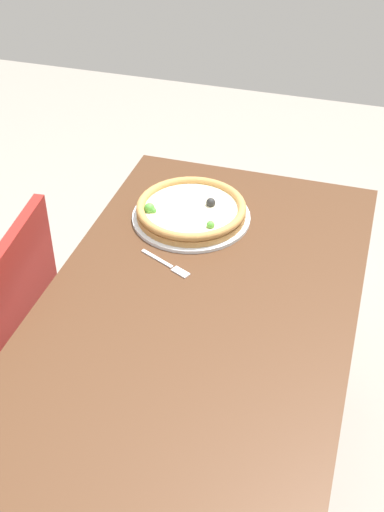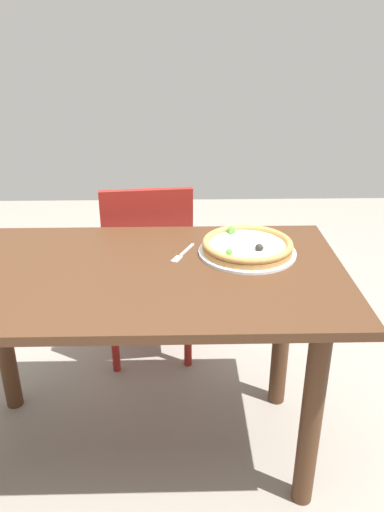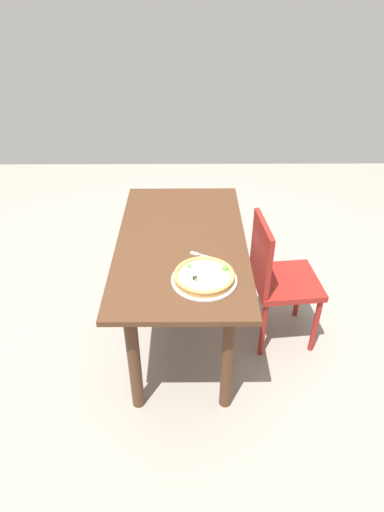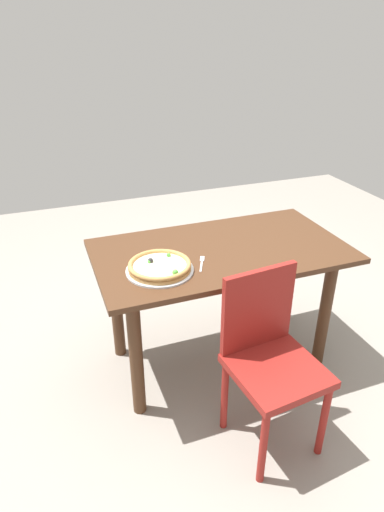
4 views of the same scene
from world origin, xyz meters
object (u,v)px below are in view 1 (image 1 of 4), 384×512
at_px(plate, 191,217).
at_px(fork, 169,265).
at_px(pizza, 191,210).
at_px(dining_table, 193,353).

bearing_deg(plate, fork, 1.93).
distance_m(plate, fork, 0.23).
distance_m(pizza, fork, 0.23).
bearing_deg(plate, pizza, -43.88).
xyz_separation_m(plate, pizza, (0.00, -0.00, 0.03)).
distance_m(dining_table, pizza, 0.44).
bearing_deg(fork, plate, 117.00).
distance_m(plate, pizza, 0.03).
relative_size(pizza, fork, 2.02).
xyz_separation_m(dining_table, pizza, (-0.39, -0.12, 0.16)).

